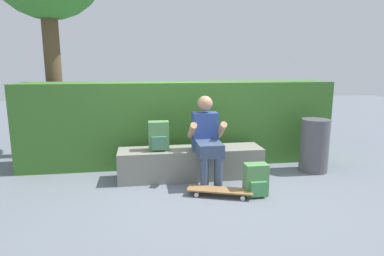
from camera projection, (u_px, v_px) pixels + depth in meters
name	position (u px, v px, depth m)	size (l,w,h in m)	color
ground_plane	(194.00, 185.00, 4.36)	(24.00, 24.00, 0.00)	slate
bench_main	(191.00, 163.00, 4.61)	(2.04, 0.48, 0.43)	gray
person_skater	(207.00, 137.00, 4.36)	(0.49, 0.62, 1.18)	#2D4793
skateboard_near_person	(220.00, 190.00, 3.96)	(0.82, 0.46, 0.09)	olive
backpack_on_bench	(159.00, 136.00, 4.46)	(0.28, 0.23, 0.40)	#51894C
backpack_on_ground	(256.00, 180.00, 3.97)	(0.28, 0.23, 0.40)	#51894C
hedge_row	(179.00, 122.00, 5.33)	(4.96, 0.78, 1.33)	#396C29
trash_bin	(314.00, 145.00, 4.87)	(0.42, 0.42, 0.80)	#4C4C51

